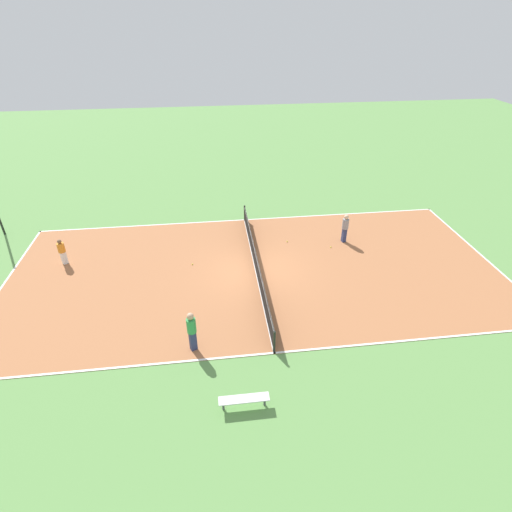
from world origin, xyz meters
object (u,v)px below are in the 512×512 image
object	(u,v)px
player_far_green	(192,329)
bench	(244,400)
player_baseline_gray	(345,227)
tennis_ball_left_sideline	(287,241)
tennis_net	(256,262)
player_center_orange	(62,250)
tennis_ball_far_baseline	(192,264)
tennis_ball_near_net	(331,247)

from	to	relation	value
player_far_green	bench	bearing A→B (deg)	-86.00
player_baseline_gray	tennis_ball_left_sideline	distance (m)	3.36
tennis_net	player_baseline_gray	distance (m)	5.85
player_center_orange	tennis_ball_left_sideline	world-z (taller)	player_center_orange
player_baseline_gray	tennis_ball_left_sideline	world-z (taller)	player_baseline_gray
tennis_ball_far_baseline	bench	bearing A→B (deg)	-168.59
tennis_net	player_baseline_gray	size ratio (longest dim) A/B	6.78
bench	player_center_orange	xyz separation A→B (m)	(9.98, 8.43, 0.43)
player_center_orange	tennis_ball_far_baseline	xyz separation A→B (m)	(-0.97, -6.61, -0.76)
player_center_orange	tennis_ball_left_sideline	bearing A→B (deg)	-40.40
tennis_net	tennis_ball_left_sideline	xyz separation A→B (m)	(2.67, -2.13, -0.48)
tennis_ball_left_sideline	player_baseline_gray	bearing A→B (deg)	-96.00
tennis_net	tennis_ball_left_sideline	distance (m)	3.45
tennis_net	player_baseline_gray	bearing A→B (deg)	-66.45
player_baseline_gray	tennis_ball_left_sideline	bearing A→B (deg)	76.12
player_center_orange	tennis_ball_left_sideline	xyz separation A→B (m)	(0.75, -11.98, -0.76)
player_center_orange	tennis_ball_far_baseline	world-z (taller)	player_center_orange
tennis_ball_far_baseline	tennis_ball_near_net	size ratio (longest dim) A/B	1.00
tennis_net	player_far_green	xyz separation A→B (m)	(-5.15, 3.12, 0.53)
bench	player_center_orange	world-z (taller)	player_center_orange
bench	tennis_ball_far_baseline	xyz separation A→B (m)	(9.01, 1.82, -0.33)
bench	tennis_ball_left_sideline	world-z (taller)	bench
tennis_ball_near_net	player_center_orange	bearing A→B (deg)	89.26
player_far_green	tennis_ball_left_sideline	xyz separation A→B (m)	(7.82, -5.25, -1.01)
tennis_ball_near_net	player_far_green	bearing A→B (deg)	132.32
player_far_green	tennis_ball_near_net	world-z (taller)	player_far_green
tennis_net	bench	distance (m)	8.19
tennis_net	player_center_orange	xyz separation A→B (m)	(1.92, 9.85, 0.28)
player_baseline_gray	tennis_ball_far_baseline	xyz separation A→B (m)	(-1.38, 8.58, -0.93)
bench	tennis_ball_left_sideline	size ratio (longest dim) A/B	24.93
bench	player_center_orange	size ratio (longest dim) A/B	1.19
player_center_orange	tennis_ball_near_net	size ratio (longest dim) A/B	20.99
bench	tennis_ball_left_sideline	distance (m)	11.31
tennis_ball_far_baseline	tennis_ball_left_sideline	bearing A→B (deg)	-72.25
player_baseline_gray	tennis_ball_far_baseline	size ratio (longest dim) A/B	24.73
bench	player_baseline_gray	world-z (taller)	player_baseline_gray
tennis_ball_near_net	tennis_ball_left_sideline	bearing A→B (deg)	67.90
player_far_green	player_baseline_gray	size ratio (longest dim) A/B	1.08
player_far_green	tennis_ball_far_baseline	distance (m)	6.18
tennis_ball_left_sideline	tennis_ball_near_net	bearing A→B (deg)	-112.10
player_far_green	player_baseline_gray	world-z (taller)	player_far_green
player_far_green	tennis_ball_far_baseline	bearing A→B (deg)	64.84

